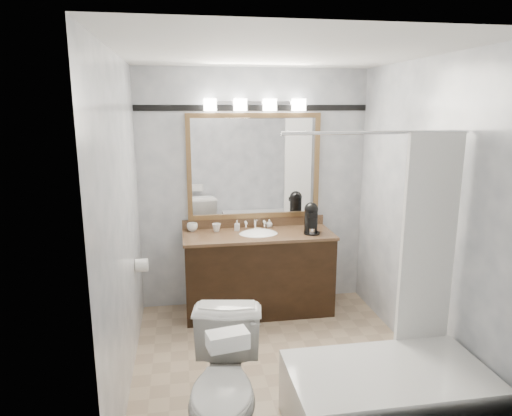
# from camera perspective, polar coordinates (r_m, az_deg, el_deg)

# --- Properties ---
(room) EXTENTS (2.42, 2.62, 2.52)m
(room) POSITION_cam_1_polar(r_m,az_deg,el_deg) (3.58, 3.04, -1.43)
(room) COLOR tan
(room) RESTS_ON ground
(vanity) EXTENTS (1.53, 0.58, 0.97)m
(vanity) POSITION_cam_1_polar(r_m,az_deg,el_deg) (4.78, 0.29, -7.89)
(vanity) COLOR black
(vanity) RESTS_ON ground
(mirror) EXTENTS (1.40, 0.04, 1.10)m
(mirror) POSITION_cam_1_polar(r_m,az_deg,el_deg) (4.78, -0.24, 5.20)
(mirror) COLOR olive
(mirror) RESTS_ON room
(vanity_light_bar) EXTENTS (1.02, 0.14, 0.12)m
(vanity_light_bar) POSITION_cam_1_polar(r_m,az_deg,el_deg) (4.68, -0.13, 12.82)
(vanity_light_bar) COLOR silver
(vanity_light_bar) RESTS_ON room
(accent_stripe) EXTENTS (2.40, 0.01, 0.06)m
(accent_stripe) POSITION_cam_1_polar(r_m,az_deg,el_deg) (4.75, -0.27, 12.41)
(accent_stripe) COLOR black
(accent_stripe) RESTS_ON room
(bathtub) EXTENTS (1.30, 0.75, 1.96)m
(bathtub) POSITION_cam_1_polar(r_m,az_deg,el_deg) (3.37, 16.32, -21.06)
(bathtub) COLOR white
(bathtub) RESTS_ON ground
(tp_roll) EXTENTS (0.11, 0.12, 0.12)m
(tp_roll) POSITION_cam_1_polar(r_m,az_deg,el_deg) (4.32, -14.09, -6.95)
(tp_roll) COLOR white
(tp_roll) RESTS_ON room
(toilet) EXTENTS (0.58, 0.87, 0.82)m
(toilet) POSITION_cam_1_polar(r_m,az_deg,el_deg) (3.04, -3.93, -21.58)
(toilet) COLOR white
(toilet) RESTS_ON ground
(tissue_box) EXTENTS (0.24, 0.16, 0.09)m
(tissue_box) POSITION_cam_1_polar(r_m,az_deg,el_deg) (2.61, -3.57, -16.11)
(tissue_box) COLOR white
(tissue_box) RESTS_ON toilet
(coffee_maker) EXTENTS (0.16, 0.21, 0.32)m
(coffee_maker) POSITION_cam_1_polar(r_m,az_deg,el_deg) (4.67, 6.91, -1.16)
(coffee_maker) COLOR black
(coffee_maker) RESTS_ON vanity
(cup_left) EXTENTS (0.11, 0.11, 0.09)m
(cup_left) POSITION_cam_1_polar(r_m,az_deg,el_deg) (4.77, -7.97, -2.38)
(cup_left) COLOR white
(cup_left) RESTS_ON vanity
(cup_right) EXTENTS (0.12, 0.12, 0.08)m
(cup_right) POSITION_cam_1_polar(r_m,az_deg,el_deg) (4.73, -4.96, -2.45)
(cup_right) COLOR white
(cup_right) RESTS_ON vanity
(soap_bottle_a) EXTENTS (0.06, 0.06, 0.11)m
(soap_bottle_a) POSITION_cam_1_polar(r_m,az_deg,el_deg) (4.75, -2.39, -2.19)
(soap_bottle_a) COLOR white
(soap_bottle_a) RESTS_ON vanity
(soap_bottle_b) EXTENTS (0.09, 0.09, 0.09)m
(soap_bottle_b) POSITION_cam_1_polar(r_m,az_deg,el_deg) (4.86, 1.67, -1.94)
(soap_bottle_b) COLOR white
(soap_bottle_b) RESTS_ON vanity
(soap_bar) EXTENTS (0.08, 0.06, 0.02)m
(soap_bar) POSITION_cam_1_polar(r_m,az_deg,el_deg) (4.76, 0.17, -2.67)
(soap_bar) COLOR beige
(soap_bar) RESTS_ON vanity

